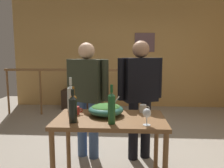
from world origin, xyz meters
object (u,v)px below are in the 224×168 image
(stair_railing, at_px, (97,85))
(salad_bowl, at_px, (106,109))
(wine_glass, at_px, (147,114))
(person_standing_left, at_px, (87,91))
(mug_white, at_px, (143,108))
(wine_bottle_amber, at_px, (74,105))
(tv_console, at_px, (81,99))
(mug_red, at_px, (76,110))
(framed_picture, at_px, (145,42))
(wine_bottle_clear, at_px, (71,98))
(wine_bottle_green, at_px, (112,108))
(wine_bottle_dark, at_px, (73,109))
(person_standing_right, at_px, (140,90))
(flat_screen_tv, at_px, (80,81))
(serving_table, at_px, (110,127))

(stair_railing, relative_size, salad_bowl, 8.59)
(salad_bowl, xyz_separation_m, wine_glass, (0.40, -0.31, 0.04))
(person_standing_left, bearing_deg, wine_glass, 148.54)
(mug_white, bearing_deg, wine_bottle_amber, -161.21)
(tv_console, bearing_deg, mug_red, -79.34)
(framed_picture, bearing_deg, mug_white, -95.01)
(wine_glass, relative_size, wine_bottle_clear, 0.41)
(wine_bottle_green, height_order, wine_bottle_amber, wine_bottle_green)
(wine_bottle_amber, height_order, mug_white, wine_bottle_amber)
(mug_red, bearing_deg, salad_bowl, -3.08)
(salad_bowl, bearing_deg, wine_bottle_amber, -161.97)
(salad_bowl, height_order, wine_bottle_amber, wine_bottle_amber)
(wine_bottle_dark, distance_m, person_standing_left, 0.86)
(framed_picture, bearing_deg, person_standing_right, -95.86)
(wine_bottle_green, distance_m, mug_red, 0.51)
(flat_screen_tv, relative_size, mug_red, 4.11)
(wine_bottle_green, relative_size, person_standing_left, 0.24)
(wine_bottle_dark, bearing_deg, flat_screen_tv, 100.42)
(wine_bottle_green, height_order, person_standing_left, person_standing_left)
(framed_picture, distance_m, wine_bottle_amber, 3.88)
(wine_glass, bearing_deg, tv_console, 110.44)
(stair_railing, distance_m, wine_bottle_dark, 2.89)
(mug_red, bearing_deg, mug_white, 9.74)
(stair_railing, xyz_separation_m, person_standing_left, (0.12, -2.03, 0.21))
(stair_railing, height_order, person_standing_right, person_standing_right)
(wine_glass, bearing_deg, salad_bowl, 142.52)
(stair_railing, height_order, wine_glass, stair_railing)
(person_standing_left, bearing_deg, serving_table, 137.97)
(framed_picture, distance_m, mug_white, 3.54)
(framed_picture, relative_size, tv_console, 0.56)
(stair_railing, xyz_separation_m, tv_console, (-0.51, 0.63, -0.46))
(stair_railing, distance_m, wine_bottle_clear, 2.50)
(mug_red, height_order, person_standing_right, person_standing_right)
(flat_screen_tv, distance_m, wine_bottle_clear, 3.14)
(tv_console, bearing_deg, wine_bottle_green, -74.10)
(tv_console, xyz_separation_m, mug_red, (0.61, -3.25, 0.56))
(framed_picture, distance_m, tv_console, 2.19)
(stair_railing, bearing_deg, wine_glass, -74.47)
(salad_bowl, distance_m, person_standing_left, 0.68)
(wine_bottle_clear, distance_m, person_standing_right, 0.93)
(salad_bowl, xyz_separation_m, wine_bottle_clear, (-0.41, 0.14, 0.09))
(stair_railing, height_order, wine_bottle_green, wine_bottle_green)
(wine_bottle_clear, bearing_deg, person_standing_right, 29.75)
(person_standing_left, bearing_deg, mug_red, 108.87)
(framed_picture, xyz_separation_m, wine_bottle_dark, (-0.99, -3.81, -0.78))
(wine_bottle_green, bearing_deg, stair_railing, 99.64)
(wine_glass, relative_size, wine_bottle_amber, 0.50)
(wine_bottle_clear, relative_size, person_standing_right, 0.24)
(wine_bottle_clear, height_order, wine_bottle_amber, wine_bottle_clear)
(mug_white, xyz_separation_m, mug_red, (-0.72, -0.12, -0.00))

